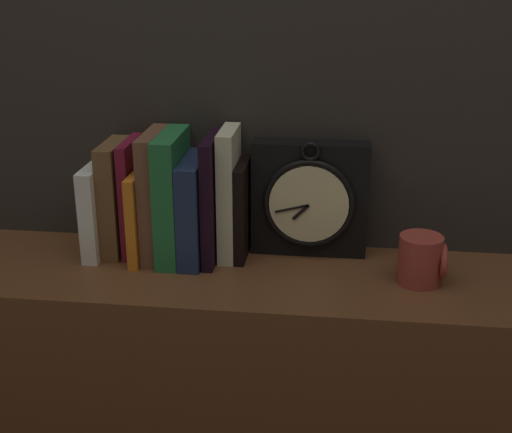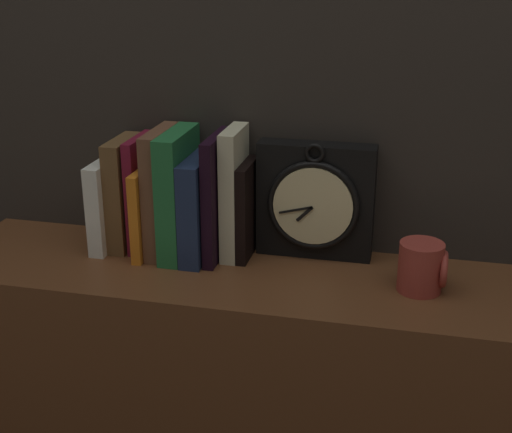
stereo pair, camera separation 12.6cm
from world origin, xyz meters
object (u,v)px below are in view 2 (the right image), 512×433
object	(u,v)px
book_slot2_maroon	(141,193)
book_slot4_brown	(162,192)
book_slot8_cream	(234,193)
book_slot6_navy	(200,207)
mug	(423,267)
book_slot7_black	(217,197)
book_slot1_brown	(125,193)
book_slot5_green	(178,194)
book_slot3_orange	(149,209)
clock	(315,201)
book_slot9_black	(247,210)
book_slot0_white	(108,203)

from	to	relation	value
book_slot2_maroon	book_slot4_brown	world-z (taller)	book_slot4_brown
book_slot8_cream	book_slot6_navy	bearing A→B (deg)	-161.24
book_slot8_cream	mug	size ratio (longest dim) A/B	2.82
book_slot7_black	book_slot1_brown	bearing A→B (deg)	176.81
book_slot6_navy	mug	bearing A→B (deg)	-8.16
book_slot5_green	mug	world-z (taller)	book_slot5_green
book_slot3_orange	book_slot8_cream	bearing A→B (deg)	6.95
clock	mug	xyz separation A→B (m)	(0.20, -0.11, -0.07)
book_slot9_black	book_slot2_maroon	bearing A→B (deg)	-179.08
book_slot6_navy	book_slot9_black	bearing A→B (deg)	13.93
book_slot5_green	book_slot7_black	size ratio (longest dim) A/B	1.01
book_slot2_maroon	book_slot3_orange	distance (m)	0.04
book_slot1_brown	book_slot8_cream	bearing A→B (deg)	1.30
book_slot0_white	book_slot4_brown	size ratio (longest dim) A/B	0.73
book_slot4_brown	book_slot5_green	xyz separation A→B (m)	(0.04, -0.01, 0.00)
book_slot6_navy	book_slot9_black	world-z (taller)	book_slot6_navy
book_slot0_white	book_slot6_navy	size ratio (longest dim) A/B	0.90
mug	book_slot2_maroon	bearing A→B (deg)	171.80
mug	book_slot6_navy	bearing A→B (deg)	171.84
book_slot5_green	book_slot3_orange	bearing A→B (deg)	179.78
book_slot4_brown	mug	world-z (taller)	book_slot4_brown
book_slot6_navy	book_slot8_cream	world-z (taller)	book_slot8_cream
mug	book_slot7_black	bearing A→B (deg)	170.33
book_slot4_brown	book_slot9_black	xyz separation A→B (m)	(0.17, 0.02, -0.03)
book_slot0_white	book_slot8_cream	world-z (taller)	book_slot8_cream
book_slot3_orange	book_slot5_green	size ratio (longest dim) A/B	0.71
book_slot3_orange	book_slot9_black	bearing A→B (deg)	6.20
book_slot4_brown	book_slot5_green	size ratio (longest dim) A/B	1.00
book_slot1_brown	book_slot9_black	distance (m)	0.25
book_slot6_navy	book_slot9_black	size ratio (longest dim) A/B	1.06
book_slot2_maroon	book_slot5_green	size ratio (longest dim) A/B	0.92
book_slot0_white	book_slot6_navy	distance (m)	0.19
clock	book_slot9_black	world-z (taller)	clock
clock	book_slot7_black	xyz separation A→B (m)	(-0.18, -0.04, 0.01)
clock	book_slot4_brown	distance (m)	0.29
book_slot9_black	mug	xyz separation A→B (m)	(0.33, -0.08, -0.05)
book_slot5_green	book_slot7_black	bearing A→B (deg)	3.68
book_slot0_white	book_slot6_navy	world-z (taller)	book_slot6_navy
book_slot5_green	book_slot6_navy	distance (m)	0.05
book_slot7_black	book_slot9_black	distance (m)	0.06
book_slot1_brown	book_slot9_black	size ratio (longest dim) A/B	1.17
book_slot2_maroon	book_slot9_black	bearing A→B (deg)	0.92
mug	book_slot5_green	bearing A→B (deg)	172.48
clock	book_slot6_navy	bearing A→B (deg)	-167.14
book_slot1_brown	clock	bearing A→B (deg)	4.99
book_slot2_maroon	book_slot8_cream	bearing A→B (deg)	0.88
book_slot5_green	book_slot8_cream	size ratio (longest dim) A/B	0.97
book_slot5_green	book_slot8_cream	distance (m)	0.11
clock	book_slot2_maroon	world-z (taller)	clock
clock	mug	world-z (taller)	clock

